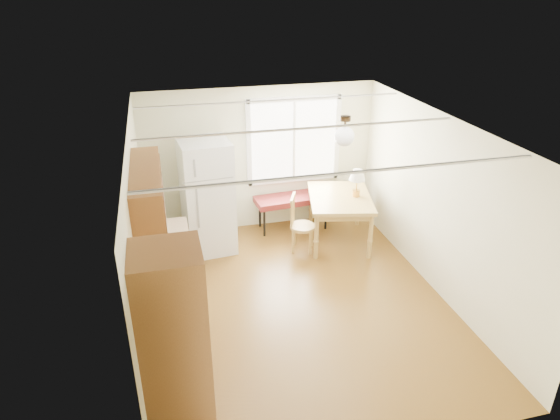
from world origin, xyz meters
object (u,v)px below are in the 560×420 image
object	(u,v)px
refrigerator	(207,197)
bench	(293,200)
dining_table	(340,202)
chair	(297,220)

from	to	relation	value
refrigerator	bench	world-z (taller)	refrigerator
refrigerator	bench	distance (m)	1.61
dining_table	chair	distance (m)	0.79
refrigerator	dining_table	distance (m)	2.18
bench	chair	size ratio (longest dim) A/B	1.46
refrigerator	chair	distance (m)	1.50
dining_table	refrigerator	bearing A→B (deg)	-174.20
refrigerator	dining_table	size ratio (longest dim) A/B	1.22
bench	dining_table	size ratio (longest dim) A/B	0.90
refrigerator	chair	xyz separation A→B (m)	(1.39, -0.39, -0.39)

